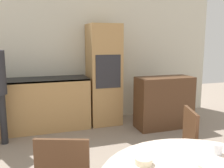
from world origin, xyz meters
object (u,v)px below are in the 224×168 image
at_px(oven_unit, 104,75).
at_px(sideboard, 164,102).
at_px(cup, 218,149).
at_px(bowl_centre, 144,161).
at_px(chair_far_right, 180,150).
at_px(bowl_far, 208,167).

bearing_deg(oven_unit, sideboard, -31.98).
xyz_separation_m(sideboard, cup, (-1.00, -2.50, 0.32)).
relative_size(oven_unit, bowl_centre, 15.69).
distance_m(chair_far_right, bowl_far, 0.83).
bearing_deg(bowl_centre, oven_unit, 78.65).
xyz_separation_m(oven_unit, bowl_centre, (-0.62, -3.08, -0.17)).
relative_size(cup, bowl_centre, 0.63).
bearing_deg(bowl_far, oven_unit, 85.56).
xyz_separation_m(oven_unit, chair_far_right, (0.03, -2.54, -0.42)).
relative_size(sideboard, chair_far_right, 1.10).
height_order(cup, bowl_far, cup).
height_order(chair_far_right, bowl_far, chair_far_right).
xyz_separation_m(chair_far_right, bowl_centre, (-0.65, -0.54, 0.25)).
bearing_deg(oven_unit, bowl_far, -94.44).
height_order(oven_unit, cup, oven_unit).
distance_m(oven_unit, sideboard, 1.24).
relative_size(bowl_centre, bowl_far, 0.97).
bearing_deg(cup, bowl_centre, 177.06).
xyz_separation_m(oven_unit, bowl_far, (-0.26, -3.29, -0.17)).
bearing_deg(chair_far_right, oven_unit, -161.48).
relative_size(sideboard, cup, 13.57).
distance_m(sideboard, chair_far_right, 2.15).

